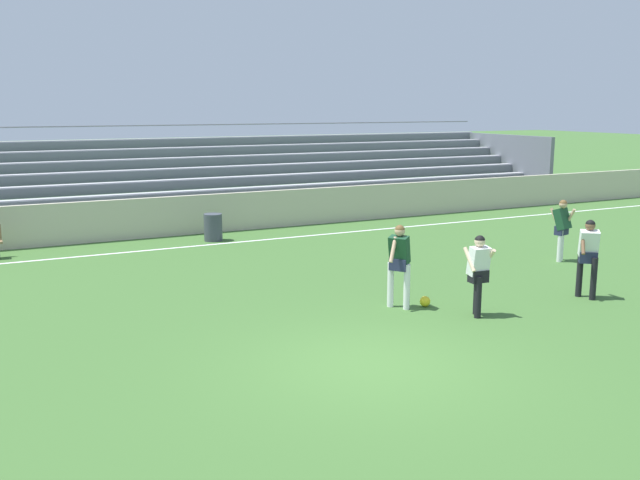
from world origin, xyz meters
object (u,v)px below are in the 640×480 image
at_px(player_dark_deep_cover, 399,259).
at_px(player_dark_dropping_back, 562,225).
at_px(soccer_ball, 425,301).
at_px(player_white_overlapping, 479,269).
at_px(player_white_wide_right, 588,252).
at_px(trash_bin, 213,227).
at_px(bleacher_stand, 239,174).

bearing_deg(player_dark_deep_cover, player_dark_dropping_back, 16.11).
bearing_deg(soccer_ball, player_dark_deep_cover, 163.06).
height_order(player_white_overlapping, player_dark_deep_cover, player_dark_deep_cover).
relative_size(player_dark_deep_cover, player_white_wide_right, 1.01).
distance_m(player_white_wide_right, soccer_ball, 3.70).
bearing_deg(trash_bin, player_white_overlapping, -77.60).
bearing_deg(player_dark_dropping_back, trash_bin, 136.90).
relative_size(player_white_overlapping, soccer_ball, 7.32).
height_order(trash_bin, soccer_ball, trash_bin).
xyz_separation_m(bleacher_stand, player_dark_deep_cover, (-1.77, -14.08, -0.41)).
bearing_deg(player_dark_dropping_back, player_white_wide_right, -127.11).
bearing_deg(player_white_wide_right, bleacher_stand, 98.28).
height_order(bleacher_stand, soccer_ball, bleacher_stand).
bearing_deg(soccer_ball, player_dark_dropping_back, 19.07).
xyz_separation_m(player_dark_dropping_back, soccer_ball, (-5.70, -1.97, -0.86)).
bearing_deg(soccer_ball, trash_bin, 100.45).
height_order(bleacher_stand, player_white_wide_right, bleacher_stand).
relative_size(bleacher_stand, player_white_wide_right, 15.69).
distance_m(bleacher_stand, player_dark_dropping_back, 13.07).
relative_size(bleacher_stand, player_dark_deep_cover, 15.55).
bearing_deg(bleacher_stand, player_white_overlapping, -92.62).
relative_size(player_white_wide_right, soccer_ball, 7.73).
height_order(bleacher_stand, player_dark_deep_cover, bleacher_stand).
bearing_deg(bleacher_stand, player_dark_deep_cover, -97.18).
relative_size(player_dark_deep_cover, soccer_ball, 7.80).
relative_size(bleacher_stand, trash_bin, 32.32).
relative_size(trash_bin, player_dark_dropping_back, 0.51).
bearing_deg(player_white_wide_right, player_dark_deep_cover, 163.69).
height_order(player_dark_dropping_back, soccer_ball, player_dark_dropping_back).
bearing_deg(player_dark_deep_cover, trash_bin, 97.13).
height_order(player_white_wide_right, player_dark_dropping_back, player_white_wide_right).
bearing_deg(player_white_overlapping, trash_bin, 102.40).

